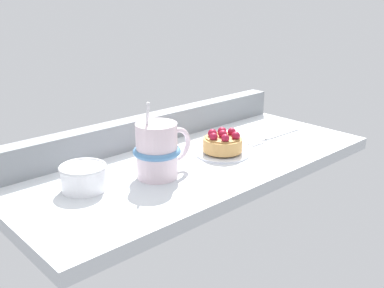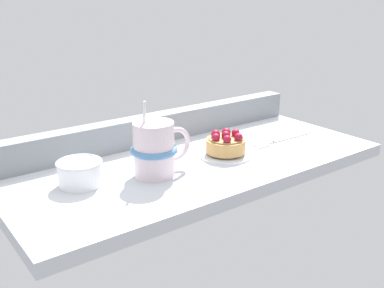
% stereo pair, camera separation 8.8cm
% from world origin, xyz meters
% --- Properties ---
extents(ground_plane, '(0.78, 0.34, 0.03)m').
position_xyz_m(ground_plane, '(0.00, 0.00, -0.01)').
color(ground_plane, silver).
extents(window_rail_back, '(0.77, 0.04, 0.06)m').
position_xyz_m(window_rail_back, '(0.00, 0.15, 0.03)').
color(window_rail_back, gray).
rests_on(window_rail_back, ground_plane).
extents(dessert_plate, '(0.11, 0.11, 0.01)m').
position_xyz_m(dessert_plate, '(0.06, -0.02, 0.00)').
color(dessert_plate, silver).
rests_on(dessert_plate, ground_plane).
extents(raspberry_tart, '(0.08, 0.08, 0.05)m').
position_xyz_m(raspberry_tart, '(0.06, -0.02, 0.03)').
color(raspberry_tart, tan).
rests_on(raspberry_tart, dessert_plate).
extents(coffee_mug, '(0.13, 0.09, 0.15)m').
position_xyz_m(coffee_mug, '(-0.11, -0.02, 0.05)').
color(coffee_mug, silver).
rests_on(coffee_mug, ground_plane).
extents(dessert_fork, '(0.18, 0.03, 0.01)m').
position_xyz_m(dessert_fork, '(0.24, -0.02, 0.00)').
color(dessert_fork, silver).
rests_on(dessert_fork, ground_plane).
extents(sugar_bowl, '(0.08, 0.08, 0.05)m').
position_xyz_m(sugar_bowl, '(-0.24, 0.02, 0.02)').
color(sugar_bowl, white).
rests_on(sugar_bowl, ground_plane).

